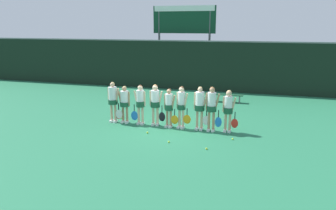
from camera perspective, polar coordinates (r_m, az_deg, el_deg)
The scene contains 18 objects.
ground_plane at distance 13.60m, azimuth -0.06°, elevation -3.83°, with size 140.00×140.00×0.00m, color #26724C.
fence_windscreen at distance 20.80m, azimuth 6.02°, elevation 6.80°, with size 60.00×0.08×3.16m.
scoreboard at distance 22.08m, azimuth 2.80°, elevation 13.84°, with size 4.16×0.15×5.30m.
bench_courtside at distance 18.09m, azimuth 9.71°, elevation 1.71°, with size 2.06×0.37×0.44m.
player_0 at distance 14.18m, azimuth -9.56°, elevation 1.11°, with size 0.69×0.41×1.76m.
player_1 at distance 14.04m, azimuth -7.59°, elevation 0.62°, with size 0.67×0.40×1.61m.
player_2 at distance 13.74m, azimuth -4.86°, elevation 0.62°, with size 0.66×0.36×1.70m.
player_3 at distance 13.55m, azimuth -2.21°, elevation 0.66°, with size 0.66×0.39×1.74m.
player_4 at distance 13.30m, azimuth 0.19°, elevation -0.04°, with size 0.63×0.34×1.62m.
player_5 at distance 13.17m, azimuth 2.38°, elevation 0.17°, with size 0.62×0.34×1.74m.
player_6 at distance 13.02m, azimuth 5.58°, elevation 0.06°, with size 0.68×0.39×1.76m.
player_7 at distance 12.90m, azimuth 7.65°, elevation -0.03°, with size 0.65×0.38×1.79m.
player_8 at distance 12.92m, azimuth 10.49°, elevation -0.44°, with size 0.63×0.36×1.68m.
tennis_ball_0 at distance 11.28m, azimuth 6.72°, elevation -7.55°, with size 0.07×0.07×0.07m, color #CCE033.
tennis_ball_1 at distance 12.34m, azimuth 11.19°, elevation -5.82°, with size 0.07×0.07×0.07m, color #CCE033.
tennis_ball_2 at distance 11.82m, azimuth 0.15°, elevation -6.43°, with size 0.07×0.07×0.07m, color #CCE033.
tennis_ball_3 at distance 12.81m, azimuth -3.61°, elevation -4.82°, with size 0.07×0.07×0.07m, color #CCE033.
tennis_ball_4 at distance 14.92m, azimuth -8.11°, elevation -2.22°, with size 0.07×0.07×0.07m, color #CCE033.
Camera 1 is at (3.60, -12.44, 4.15)m, focal length 35.00 mm.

